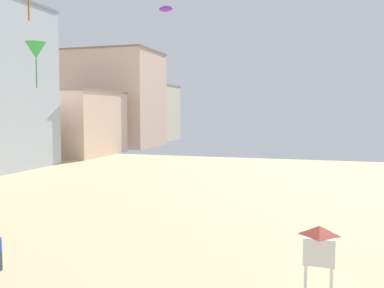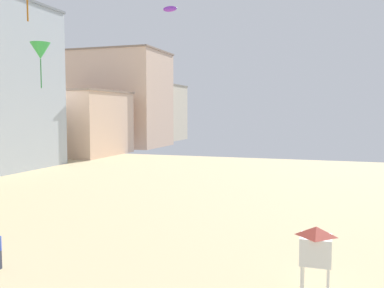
# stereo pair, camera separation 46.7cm
# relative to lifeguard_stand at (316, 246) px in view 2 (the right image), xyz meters

# --- Properties ---
(boardwalk_hotel_far) EXTENTS (14.92, 13.72, 9.89)m
(boardwalk_hotel_far) POSITION_rel_lifeguard_stand_xyz_m (-38.25, 41.34, 3.11)
(boardwalk_hotel_far) COLOR beige
(boardwalk_hotel_far) RESTS_ON ground
(boardwalk_hotel_distant) EXTENTS (16.86, 13.30, 18.14)m
(boardwalk_hotel_distant) POSITION_rel_lifeguard_stand_xyz_m (-38.25, 57.69, 7.24)
(boardwalk_hotel_distant) COLOR beige
(boardwalk_hotel_distant) RESTS_ON ground
(boardwalk_hotel_furthest) EXTENTS (10.49, 15.55, 12.86)m
(boardwalk_hotel_furthest) POSITION_rel_lifeguard_stand_xyz_m (-38.25, 74.32, 4.60)
(boardwalk_hotel_furthest) COLOR beige
(boardwalk_hotel_furthest) RESTS_ON ground
(lifeguard_stand) EXTENTS (1.10, 1.10, 2.55)m
(lifeguard_stand) POSITION_rel_lifeguard_stand_xyz_m (0.00, 0.00, 0.00)
(lifeguard_stand) COLOR white
(lifeguard_stand) RESTS_ON ground
(kite_green_delta) EXTENTS (1.63, 1.63, 3.70)m
(kite_green_delta) POSITION_rel_lifeguard_stand_xyz_m (-22.32, 13.64, 9.80)
(kite_green_delta) COLOR green
(kite_purple_parafoil) EXTENTS (1.30, 0.36, 0.50)m
(kite_purple_parafoil) POSITION_rel_lifeguard_stand_xyz_m (-13.46, 20.06, 13.94)
(kite_purple_parafoil) COLOR purple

